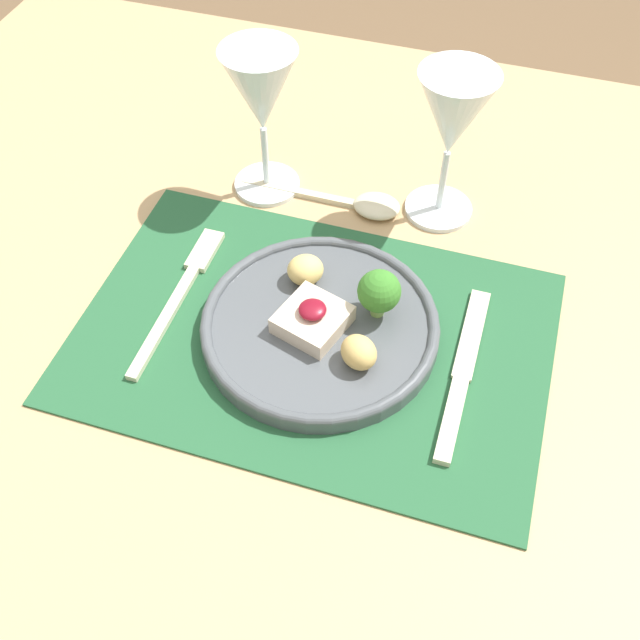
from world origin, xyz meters
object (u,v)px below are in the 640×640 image
Objects in this scene: knife at (460,382)px; fork at (183,289)px; wine_glass_near at (453,121)px; spoon at (362,203)px; wine_glass_far at (261,97)px; dinner_plate at (323,323)px.

fork is at bearing 172.39° from knife.
knife reaches higher than fork.
fork is 1.17× the size of wine_glass_near.
knife is at bearing -49.37° from spoon.
spoon reaches higher than knife.
knife is at bearing -7.56° from fork.
knife is (0.31, -0.03, -0.00)m from fork.
wine_glass_far is (-0.12, 0.00, 0.12)m from spoon.
dinner_plate is 1.33× the size of wine_glass_near.
wine_glass_far is at bearing -174.69° from wine_glass_near.
dinner_plate is 0.16m from fork.
knife is at bearing -38.46° from wine_glass_far.
wine_glass_far is at bearing 123.74° from dinner_plate.
spoon is 0.17m from wine_glass_far.
fork is 1.08× the size of spoon.
dinner_plate is 1.14× the size of knife.
wine_glass_far is at bearing 139.77° from knife.
dinner_plate is 0.26m from wine_glass_near.
wine_glass_near is (0.08, 0.22, 0.11)m from dinner_plate.
dinner_plate is 1.33× the size of wine_glass_far.
wine_glass_far reaches higher than dinner_plate.
knife is 0.28m from wine_glass_near.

